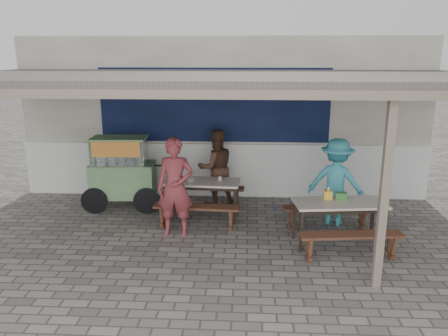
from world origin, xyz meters
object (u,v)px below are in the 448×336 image
patron_right_table (336,182)px  tissue_box (328,194)px  table_right (340,206)px  bench_right_street (351,240)px  condiment_bowl (191,180)px  vendor_cart (122,170)px  condiment_jar (220,178)px  table_left (202,185)px  patron_street_side (175,187)px  bench_left_street (196,211)px  bench_left_wall (207,192)px  patron_wall_side (216,168)px  bench_right_wall (328,212)px  donation_box (341,196)px

patron_right_table → tissue_box: (-0.28, -0.76, -0.00)m
table_right → bench_right_street: 0.71m
tissue_box → condiment_bowl: (-2.46, 0.90, -0.05)m
table_right → vendor_cart: bearing=152.6°
bench_right_street → condiment_jar: size_ratio=20.66×
table_left → patron_street_side: (-0.37, -0.86, 0.21)m
bench_left_street → table_right: table_right is taller
bench_left_wall → vendor_cart: 1.80m
vendor_cart → condiment_bowl: bearing=-21.5°
table_left → bench_left_wall: table_left is taller
condiment_jar → condiment_bowl: 0.57m
patron_right_table → condiment_jar: (-2.19, 0.23, -0.03)m
patron_right_table → condiment_jar: bearing=14.8°
vendor_cart → patron_right_table: (4.24, -0.64, 0.00)m
patron_wall_side → bench_left_street: bearing=59.9°
vendor_cart → patron_street_side: size_ratio=1.07×
bench_right_wall → patron_right_table: patron_right_table is taller
table_left → bench_right_street: 3.05m
table_left → table_right: bearing=-20.9°
bench_left_wall → patron_right_table: 2.66m
vendor_cart → patron_street_side: bearing=-48.2°
patron_street_side → patron_wall_side: bearing=71.1°
patron_wall_side → patron_right_table: size_ratio=0.99×
bench_left_street → patron_right_table: size_ratio=0.97×
condiment_jar → donation_box: bearing=-26.2°
vendor_cart → condiment_jar: vendor_cart is taller
bench_right_wall → patron_right_table: size_ratio=0.99×
table_right → bench_left_street: bearing=161.7°
table_left → tissue_box: 2.45m
bench_right_wall → condiment_bowl: size_ratio=9.43×
bench_left_street → bench_right_street: 2.78m
bench_right_street → tissue_box: size_ratio=11.85×
bench_right_street → patron_right_table: size_ratio=0.99×
table_right → donation_box: size_ratio=8.41×
bench_left_wall → table_right: table_right is taller
bench_right_wall → patron_street_side: patron_street_side is taller
vendor_cart → donation_box: vendor_cart is taller
table_left → vendor_cart: 1.76m
condiment_jar → bench_left_street: bearing=-121.1°
tissue_box → condiment_jar: (-1.91, 0.98, -0.03)m
table_right → patron_right_table: 0.95m
bench_right_street → patron_street_side: bearing=156.7°
bench_left_wall → vendor_cart: vendor_cart is taller
condiment_jar → bench_right_street: bearing=-39.7°
bench_left_wall → condiment_jar: condiment_jar is taller
patron_wall_side → condiment_bowl: 0.93m
condiment_jar → condiment_bowl: (-0.56, -0.09, -0.02)m
tissue_box → donation_box: size_ratio=0.74×
condiment_bowl → patron_right_table: bearing=-3.0°
table_right → vendor_cart: vendor_cart is taller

